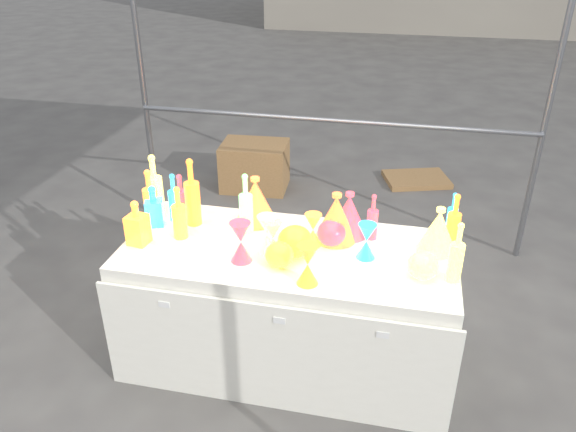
% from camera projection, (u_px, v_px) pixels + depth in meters
% --- Properties ---
extents(ground, '(80.00, 80.00, 0.00)m').
position_uv_depth(ground, '(288.00, 355.00, 3.39)').
color(ground, slate).
rests_on(ground, ground).
extents(display_table, '(1.84, 0.83, 0.75)m').
position_uv_depth(display_table, '(288.00, 306.00, 3.20)').
color(display_table, white).
rests_on(display_table, ground).
extents(cardboard_box_closed, '(0.65, 0.49, 0.45)m').
position_uv_depth(cardboard_box_closed, '(255.00, 166.00, 5.41)').
color(cardboard_box_closed, '#9B7246').
rests_on(cardboard_box_closed, ground).
extents(cardboard_box_flat, '(0.71, 0.60, 0.05)m').
position_uv_depth(cardboard_box_flat, '(416.00, 179.00, 5.61)').
color(cardboard_box_flat, '#9B7246').
rests_on(cardboard_box_flat, ground).
extents(bottle_0, '(0.11, 0.11, 0.33)m').
position_uv_depth(bottle_0, '(150.00, 196.00, 3.24)').
color(bottle_0, red).
rests_on(bottle_0, display_table).
extents(bottle_1, '(0.08, 0.08, 0.30)m').
position_uv_depth(bottle_1, '(174.00, 197.00, 3.26)').
color(bottle_1, '#1B951F').
rests_on(bottle_1, display_table).
extents(bottle_2, '(0.09, 0.09, 0.41)m').
position_uv_depth(bottle_2, '(192.00, 192.00, 3.19)').
color(bottle_2, yellow).
rests_on(bottle_2, display_table).
extents(bottle_3, '(0.10, 0.10, 0.28)m').
position_uv_depth(bottle_3, '(181.00, 197.00, 3.28)').
color(bottle_3, '#1B1D9E').
rests_on(bottle_3, display_table).
extents(bottle_4, '(0.11, 0.11, 0.39)m').
position_uv_depth(bottle_4, '(155.00, 186.00, 3.29)').
color(bottle_4, teal).
rests_on(bottle_4, display_table).
extents(bottle_5, '(0.08, 0.08, 0.36)m').
position_uv_depth(bottle_5, '(246.00, 203.00, 3.13)').
color(bottle_5, '#CF29C0').
rests_on(bottle_5, display_table).
extents(bottle_6, '(0.10, 0.10, 0.31)m').
position_uv_depth(bottle_6, '(179.00, 212.00, 3.08)').
color(bottle_6, red).
rests_on(bottle_6, display_table).
extents(decanter_0, '(0.12, 0.12, 0.26)m').
position_uv_depth(decanter_0, '(137.00, 222.00, 3.03)').
color(decanter_0, red).
rests_on(decanter_0, display_table).
extents(decanter_2, '(0.12, 0.12, 0.25)m').
position_uv_depth(decanter_2, '(154.00, 206.00, 3.22)').
color(decanter_2, '#1B951F').
rests_on(decanter_2, display_table).
extents(hourglass_0, '(0.12, 0.12, 0.22)m').
position_uv_depth(hourglass_0, '(308.00, 265.00, 2.70)').
color(hourglass_0, yellow).
rests_on(hourglass_0, display_table).
extents(hourglass_1, '(0.14, 0.14, 0.22)m').
position_uv_depth(hourglass_1, '(241.00, 242.00, 2.88)').
color(hourglass_1, '#1B1D9E').
rests_on(hourglass_1, display_table).
extents(hourglass_2, '(0.10, 0.10, 0.20)m').
position_uv_depth(hourglass_2, '(273.00, 239.00, 2.94)').
color(hourglass_2, teal).
rests_on(hourglass_2, display_table).
extents(hourglass_3, '(0.14, 0.14, 0.21)m').
position_uv_depth(hourglass_3, '(267.00, 234.00, 2.96)').
color(hourglass_3, '#CF29C0').
rests_on(hourglass_3, display_table).
extents(hourglass_4, '(0.11, 0.11, 0.19)m').
position_uv_depth(hourglass_4, '(313.00, 230.00, 3.03)').
color(hourglass_4, red).
rests_on(hourglass_4, display_table).
extents(hourglass_5, '(0.12, 0.12, 0.20)m').
position_uv_depth(hourglass_5, '(366.00, 241.00, 2.91)').
color(hourglass_5, '#1B951F').
rests_on(hourglass_5, display_table).
extents(globe_0, '(0.17, 0.17, 0.12)m').
position_uv_depth(globe_0, '(279.00, 256.00, 2.86)').
color(globe_0, red).
rests_on(globe_0, display_table).
extents(globe_1, '(0.18, 0.18, 0.13)m').
position_uv_depth(globe_1, '(423.00, 267.00, 2.76)').
color(globe_1, teal).
rests_on(globe_1, display_table).
extents(globe_2, '(0.23, 0.23, 0.15)m').
position_uv_depth(globe_2, '(295.00, 243.00, 2.94)').
color(globe_2, yellow).
rests_on(globe_2, display_table).
extents(globe_3, '(0.17, 0.17, 0.13)m').
position_uv_depth(globe_3, '(331.00, 234.00, 3.05)').
color(globe_3, '#1B1D9E').
rests_on(globe_3, display_table).
extents(lampshade_0, '(0.26, 0.26, 0.28)m').
position_uv_depth(lampshade_0, '(256.00, 200.00, 3.25)').
color(lampshade_0, yellow).
rests_on(lampshade_0, display_table).
extents(lampshade_1, '(0.31, 0.31, 0.28)m').
position_uv_depth(lampshade_1, '(336.00, 217.00, 3.07)').
color(lampshade_1, yellow).
rests_on(lampshade_1, display_table).
extents(lampshade_2, '(0.24, 0.24, 0.26)m').
position_uv_depth(lampshade_2, '(349.00, 214.00, 3.12)').
color(lampshade_2, '#1B1D9E').
rests_on(lampshade_2, display_table).
extents(lampshade_3, '(0.27, 0.27, 0.25)m').
position_uv_depth(lampshade_3, '(438.00, 229.00, 2.96)').
color(lampshade_3, teal).
rests_on(lampshade_3, display_table).
extents(bottle_8, '(0.06, 0.06, 0.27)m').
position_uv_depth(bottle_8, '(452.00, 215.00, 3.10)').
color(bottle_8, '#1B951F').
rests_on(bottle_8, display_table).
extents(bottle_9, '(0.09, 0.09, 0.32)m').
position_uv_depth(bottle_9, '(454.00, 221.00, 2.98)').
color(bottle_9, yellow).
rests_on(bottle_9, display_table).
extents(bottle_10, '(0.07, 0.07, 0.27)m').
position_uv_depth(bottle_10, '(373.00, 217.00, 3.07)').
color(bottle_10, '#1B1D9E').
rests_on(bottle_10, display_table).
extents(bottle_11, '(0.08, 0.08, 0.32)m').
position_uv_depth(bottle_11, '(457.00, 252.00, 2.70)').
color(bottle_11, teal).
rests_on(bottle_11, display_table).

